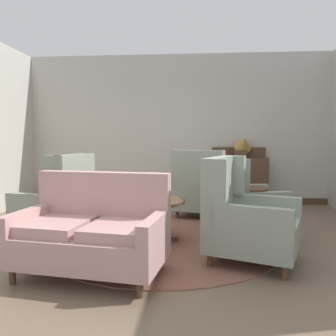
% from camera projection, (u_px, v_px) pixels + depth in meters
% --- Properties ---
extents(ground, '(8.51, 8.51, 0.00)m').
position_uv_depth(ground, '(161.00, 248.00, 4.08)').
color(ground, brown).
extents(wall_back, '(6.24, 0.08, 2.98)m').
position_uv_depth(wall_back, '(176.00, 129.00, 6.97)').
color(wall_back, '#BCB7AD').
rests_on(wall_back, ground).
extents(baseboard_back, '(6.08, 0.03, 0.12)m').
position_uv_depth(baseboard_back, '(176.00, 199.00, 7.03)').
color(baseboard_back, '#4C3323').
rests_on(baseboard_back, ground).
extents(area_rug, '(2.95, 2.95, 0.01)m').
position_uv_depth(area_rug, '(163.00, 240.00, 4.37)').
color(area_rug, brown).
rests_on(area_rug, ground).
extents(coffee_table, '(0.87, 0.87, 0.53)m').
position_uv_depth(coffee_table, '(150.00, 207.00, 4.32)').
color(coffee_table, '#4C3323').
rests_on(coffee_table, ground).
extents(porcelain_vase, '(0.15, 0.15, 0.35)m').
position_uv_depth(porcelain_vase, '(153.00, 189.00, 4.26)').
color(porcelain_vase, '#4C7A66').
rests_on(porcelain_vase, coffee_table).
extents(settee, '(1.49, 1.00, 0.96)m').
position_uv_depth(settee, '(92.00, 233.00, 3.28)').
color(settee, tan).
rests_on(settee, ground).
extents(armchair_near_sideboard, '(0.99, 1.01, 1.12)m').
position_uv_depth(armchair_near_sideboard, '(201.00, 190.00, 5.66)').
color(armchair_near_sideboard, gray).
rests_on(armchair_near_sideboard, ground).
extents(armchair_near_window, '(0.98, 0.91, 1.10)m').
position_uv_depth(armchair_near_window, '(59.00, 203.00, 4.50)').
color(armchair_near_window, gray).
rests_on(armchair_near_window, ground).
extents(armchair_back_corner, '(1.11, 1.06, 1.10)m').
position_uv_depth(armchair_back_corner, '(245.00, 219.00, 3.60)').
color(armchair_back_corner, gray).
rests_on(armchair_back_corner, ground).
extents(armchair_beside_settee, '(0.99, 0.98, 1.05)m').
position_uv_depth(armchair_beside_settee, '(243.00, 203.00, 4.58)').
color(armchair_beside_settee, gray).
rests_on(armchair_beside_settee, ground).
extents(side_table, '(0.53, 0.53, 0.66)m').
position_uv_depth(side_table, '(247.00, 207.00, 4.49)').
color(side_table, '#4C3323').
rests_on(side_table, ground).
extents(sideboard, '(1.04, 0.40, 1.13)m').
position_uv_depth(sideboard, '(239.00, 179.00, 6.65)').
color(sideboard, '#4C3323').
rests_on(sideboard, ground).
extents(gramophone, '(0.35, 0.43, 0.50)m').
position_uv_depth(gramophone, '(243.00, 145.00, 6.50)').
color(gramophone, '#4C3323').
rests_on(gramophone, sideboard).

